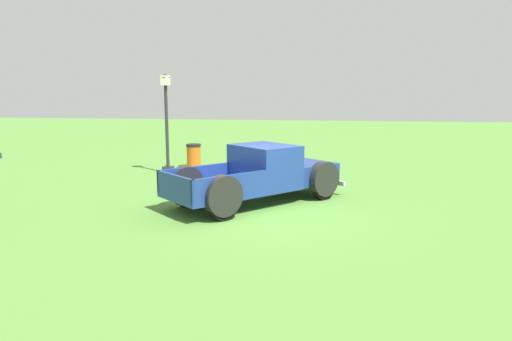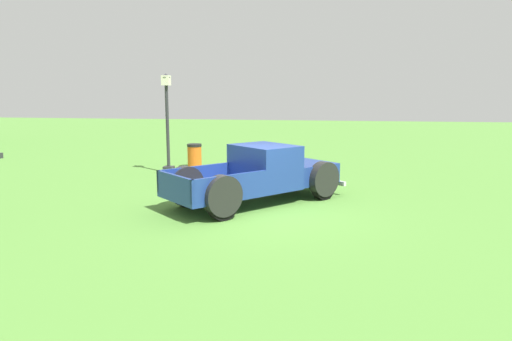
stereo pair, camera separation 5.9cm
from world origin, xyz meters
name	(u,v)px [view 1 (the left image)]	position (x,y,z in m)	size (l,w,h in m)	color
ground_plane	(264,211)	(0.00, 0.00, 0.00)	(80.00, 80.00, 0.00)	#548C38
pickup_truck_foreground	(266,174)	(1.11, 0.09, 0.75)	(5.03, 4.77, 1.57)	navy
lamp_post_far	(167,122)	(5.03, 4.38, 1.93)	(0.36, 0.36, 3.68)	#2D2D33
trash_can	(194,156)	(6.47, 3.81, 0.48)	(0.59, 0.59, 0.95)	orange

